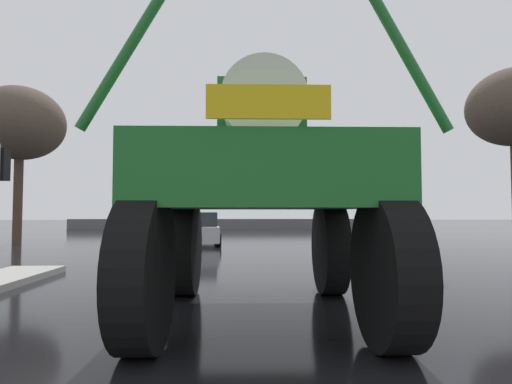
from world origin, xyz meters
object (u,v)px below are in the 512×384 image
oversize_sprayer (261,189)px  sedan_ahead (200,229)px  traffic_signal_near_left (1,179)px  bare_tree_left (20,124)px  traffic_signal_near_right (410,173)px

oversize_sprayer → sedan_ahead: size_ratio=1.17×
traffic_signal_near_left → bare_tree_left: bare_tree_left is taller
traffic_signal_near_right → sedan_ahead: bearing=126.8°
sedan_ahead → bare_tree_left: bearing=81.3°
traffic_signal_near_left → traffic_signal_near_right: size_ratio=0.93×
traffic_signal_near_left → traffic_signal_near_right: traffic_signal_near_right is taller
sedan_ahead → traffic_signal_near_right: size_ratio=1.21×
traffic_signal_near_left → bare_tree_left: 10.65m
oversize_sprayer → traffic_signal_near_right: bearing=-41.5°
sedan_ahead → bare_tree_left: (-8.68, 0.36, 5.04)m
traffic_signal_near_left → traffic_signal_near_right: bearing=-0.0°
sedan_ahead → traffic_signal_near_left: 9.85m
oversize_sprayer → traffic_signal_near_left: oversize_sprayer is taller
traffic_signal_near_right → bare_tree_left: bearing=149.1°
sedan_ahead → traffic_signal_near_left: (-4.25, -8.73, 1.69)m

